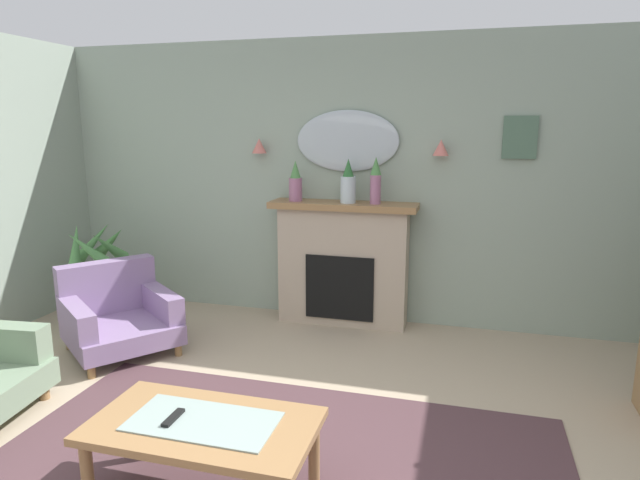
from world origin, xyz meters
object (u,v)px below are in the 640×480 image
(mantel_vase_centre, at_px, (376,180))
(potted_plant_corner_palm, at_px, (98,273))
(wall_sconce_right, at_px, (441,148))
(mantel_vase_right, at_px, (295,183))
(mantel_vase_left, at_px, (348,184))
(tv_remote, at_px, (173,418))
(framed_picture, at_px, (520,137))
(wall_mirror, at_px, (347,141))
(wall_sconce_left, at_px, (259,146))
(coffee_table, at_px, (203,432))
(armchair_beside_couch, at_px, (117,314))
(fireplace, at_px, (343,264))

(mantel_vase_centre, distance_m, potted_plant_corner_palm, 2.80)
(wall_sconce_right, bearing_deg, mantel_vase_right, -174.73)
(mantel_vase_centre, xyz_separation_m, potted_plant_corner_palm, (-2.59, -0.50, -0.92))
(mantel_vase_left, xyz_separation_m, tv_remote, (-0.27, -2.67, -0.88))
(mantel_vase_left, xyz_separation_m, wall_sconce_right, (0.80, 0.12, 0.33))
(framed_picture, bearing_deg, mantel_vase_left, -172.92)
(mantel_vase_right, height_order, framed_picture, framed_picture)
(mantel_vase_centre, bearing_deg, tv_remote, -101.02)
(mantel_vase_centre, relative_size, potted_plant_corner_palm, 0.44)
(wall_mirror, relative_size, wall_sconce_left, 6.86)
(mantel_vase_right, bearing_deg, wall_mirror, 20.70)
(mantel_vase_left, height_order, potted_plant_corner_palm, mantel_vase_left)
(wall_mirror, xyz_separation_m, tv_remote, (-0.22, -2.84, -1.26))
(framed_picture, distance_m, coffee_table, 3.51)
(framed_picture, relative_size, armchair_beside_couch, 0.32)
(coffee_table, bearing_deg, wall_sconce_left, 105.69)
(wall_sconce_left, bearing_deg, potted_plant_corner_palm, -156.81)
(wall_sconce_right, distance_m, armchair_beside_couch, 3.11)
(mantel_vase_right, xyz_separation_m, wall_sconce_right, (1.30, 0.12, 0.33))
(framed_picture, distance_m, tv_remote, 3.57)
(mantel_vase_right, height_order, potted_plant_corner_palm, mantel_vase_right)
(tv_remote, xyz_separation_m, armchair_beside_couch, (-1.45, 1.58, -0.15))
(mantel_vase_left, xyz_separation_m, wall_mirror, (-0.05, 0.17, 0.38))
(mantel_vase_centre, xyz_separation_m, wall_sconce_right, (0.55, 0.12, 0.29))
(mantel_vase_left, bearing_deg, fireplace, 150.47)
(fireplace, bearing_deg, wall_sconce_left, 173.84)
(armchair_beside_couch, bearing_deg, wall_mirror, 36.87)
(mantel_vase_centre, bearing_deg, fireplace, 174.61)
(wall_mirror, bearing_deg, mantel_vase_left, -73.61)
(framed_picture, distance_m, potted_plant_corner_palm, 4.07)
(mantel_vase_centre, height_order, wall_sconce_right, wall_sconce_right)
(mantel_vase_left, height_order, tv_remote, mantel_vase_left)
(mantel_vase_right, relative_size, mantel_vase_left, 0.94)
(mantel_vase_left, height_order, mantel_vase_centre, mantel_vase_centre)
(fireplace, distance_m, potted_plant_corner_palm, 2.36)
(mantel_vase_right, distance_m, coffee_table, 2.83)
(framed_picture, height_order, armchair_beside_couch, framed_picture)
(mantel_vase_right, bearing_deg, wall_sconce_left, 163.30)
(wall_sconce_left, bearing_deg, mantel_vase_left, -7.59)
(tv_remote, bearing_deg, coffee_table, 10.00)
(coffee_table, relative_size, armchair_beside_couch, 0.97)
(wall_mirror, bearing_deg, potted_plant_corner_palm, -163.75)
(wall_sconce_left, xyz_separation_m, tv_remote, (0.63, -2.79, -1.21))
(wall_mirror, relative_size, coffee_table, 0.87)
(fireplace, xyz_separation_m, framed_picture, (1.50, 0.15, 1.18))
(potted_plant_corner_palm, bearing_deg, fireplace, 12.94)
(wall_mirror, xyz_separation_m, wall_sconce_right, (0.85, -0.05, -0.05))
(fireplace, height_order, wall_mirror, wall_mirror)
(mantel_vase_right, distance_m, mantel_vase_centre, 0.75)
(coffee_table, bearing_deg, wall_sconce_right, 71.50)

